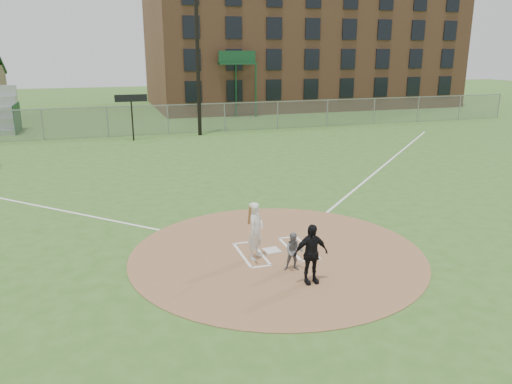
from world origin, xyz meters
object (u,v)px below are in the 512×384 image
object	(u,v)px
batter_at_plate	(256,231)
home_plate	(272,250)
catcher	(294,252)
umpire	(311,254)

from	to	relation	value
batter_at_plate	home_plate	bearing A→B (deg)	30.68
home_plate	catcher	distance (m)	1.47
umpire	batter_at_plate	world-z (taller)	batter_at_plate
umpire	batter_at_plate	bearing A→B (deg)	114.05
umpire	catcher	bearing A→B (deg)	97.35
home_plate	catcher	world-z (taller)	catcher
catcher	umpire	bearing A→B (deg)	-64.23
catcher	batter_at_plate	size ratio (longest dim) A/B	0.58
umpire	batter_at_plate	xyz separation A→B (m)	(-0.84, 1.84, 0.05)
home_plate	umpire	size ratio (longest dim) A/B	0.29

